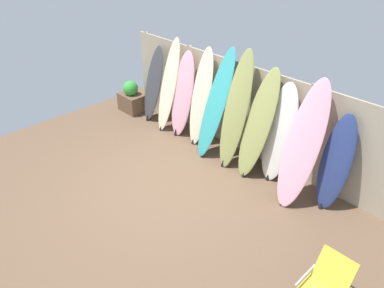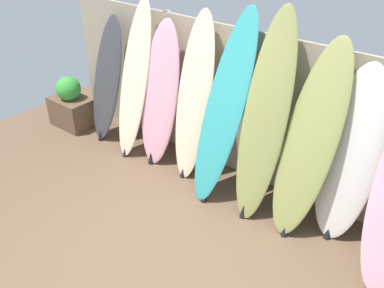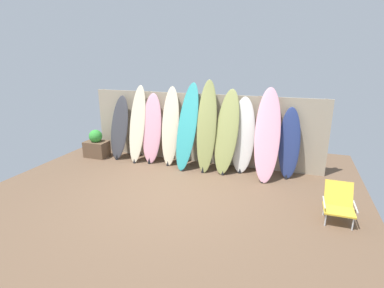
{
  "view_description": "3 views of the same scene",
  "coord_description": "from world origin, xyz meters",
  "px_view_note": "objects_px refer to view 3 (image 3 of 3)",
  "views": [
    {
      "loc": [
        4.08,
        -3.25,
        4.12
      ],
      "look_at": [
        0.29,
        0.43,
        0.87
      ],
      "focal_mm": 35.0,
      "sensor_mm": 36.0,
      "label": 1
    },
    {
      "loc": [
        2.07,
        -1.88,
        3.1
      ],
      "look_at": [
        -0.22,
        0.99,
        0.87
      ],
      "focal_mm": 40.0,
      "sensor_mm": 36.0,
      "label": 2
    },
    {
      "loc": [
        2.22,
        -5.17,
        2.74
      ],
      "look_at": [
        0.28,
        0.47,
        0.95
      ],
      "focal_mm": 28.0,
      "sensor_mm": 36.0,
      "label": 3
    }
  ],
  "objects_px": {
    "surfboard_charcoal_0": "(119,128)",
    "beach_chair": "(339,202)",
    "surfboard_cream_1": "(137,125)",
    "surfboard_olive_5": "(207,127)",
    "surfboard_white_7": "(243,136)",
    "surfboard_pink_2": "(152,129)",
    "planter_box": "(96,145)",
    "surfboard_cream_3": "(170,127)",
    "surfboard_teal_4": "(187,127)",
    "surfboard_olive_6": "(227,132)",
    "surfboard_navy_9": "(289,143)",
    "surfboard_pink_8": "(267,135)"
  },
  "relations": [
    {
      "from": "surfboard_olive_5",
      "to": "beach_chair",
      "type": "distance_m",
      "value": 3.3
    },
    {
      "from": "surfboard_white_7",
      "to": "beach_chair",
      "type": "height_order",
      "value": "surfboard_white_7"
    },
    {
      "from": "surfboard_olive_6",
      "to": "surfboard_navy_9",
      "type": "height_order",
      "value": "surfboard_olive_6"
    },
    {
      "from": "surfboard_teal_4",
      "to": "surfboard_white_7",
      "type": "relative_size",
      "value": 1.16
    },
    {
      "from": "surfboard_charcoal_0",
      "to": "surfboard_olive_6",
      "type": "xyz_separation_m",
      "value": [
        2.96,
        -0.04,
        0.14
      ]
    },
    {
      "from": "surfboard_cream_3",
      "to": "surfboard_navy_9",
      "type": "distance_m",
      "value": 2.91
    },
    {
      "from": "surfboard_cream_1",
      "to": "surfboard_olive_6",
      "type": "distance_m",
      "value": 2.39
    },
    {
      "from": "surfboard_navy_9",
      "to": "planter_box",
      "type": "height_order",
      "value": "surfboard_navy_9"
    },
    {
      "from": "surfboard_cream_1",
      "to": "surfboard_olive_5",
      "type": "xyz_separation_m",
      "value": [
        1.9,
        -0.04,
        0.09
      ]
    },
    {
      "from": "surfboard_teal_4",
      "to": "surfboard_olive_5",
      "type": "distance_m",
      "value": 0.5
    },
    {
      "from": "surfboard_cream_1",
      "to": "surfboard_cream_3",
      "type": "height_order",
      "value": "surfboard_cream_1"
    },
    {
      "from": "surfboard_charcoal_0",
      "to": "surfboard_teal_4",
      "type": "bearing_deg",
      "value": -1.98
    },
    {
      "from": "surfboard_cream_1",
      "to": "surfboard_olive_6",
      "type": "relative_size",
      "value": 1.0
    },
    {
      "from": "surfboard_navy_9",
      "to": "planter_box",
      "type": "xyz_separation_m",
      "value": [
        -5.06,
        -0.26,
        -0.48
      ]
    },
    {
      "from": "surfboard_cream_1",
      "to": "surfboard_navy_9",
      "type": "xyz_separation_m",
      "value": [
        3.81,
        0.13,
        -0.18
      ]
    },
    {
      "from": "surfboard_teal_4",
      "to": "surfboard_pink_8",
      "type": "bearing_deg",
      "value": -2.05
    },
    {
      "from": "surfboard_charcoal_0",
      "to": "surfboard_olive_5",
      "type": "bearing_deg",
      "value": -1.68
    },
    {
      "from": "surfboard_olive_5",
      "to": "surfboard_olive_6",
      "type": "distance_m",
      "value": 0.5
    },
    {
      "from": "surfboard_teal_4",
      "to": "surfboard_navy_9",
      "type": "distance_m",
      "value": 2.43
    },
    {
      "from": "surfboard_cream_1",
      "to": "surfboard_white_7",
      "type": "height_order",
      "value": "surfboard_cream_1"
    },
    {
      "from": "surfboard_teal_4",
      "to": "surfboard_olive_6",
      "type": "relative_size",
      "value": 1.06
    },
    {
      "from": "surfboard_pink_2",
      "to": "beach_chair",
      "type": "height_order",
      "value": "surfboard_pink_2"
    },
    {
      "from": "surfboard_charcoal_0",
      "to": "surfboard_teal_4",
      "type": "height_order",
      "value": "surfboard_teal_4"
    },
    {
      "from": "surfboard_charcoal_0",
      "to": "surfboard_olive_5",
      "type": "xyz_separation_m",
      "value": [
        2.47,
        -0.07,
        0.24
      ]
    },
    {
      "from": "beach_chair",
      "to": "surfboard_navy_9",
      "type": "bearing_deg",
      "value": 133.65
    },
    {
      "from": "beach_chair",
      "to": "surfboard_olive_6",
      "type": "bearing_deg",
      "value": 161.73
    },
    {
      "from": "surfboard_cream_3",
      "to": "surfboard_olive_6",
      "type": "bearing_deg",
      "value": -2.77
    },
    {
      "from": "surfboard_white_7",
      "to": "surfboard_pink_8",
      "type": "xyz_separation_m",
      "value": [
        0.58,
        -0.23,
        0.12
      ]
    },
    {
      "from": "surfboard_teal_4",
      "to": "beach_chair",
      "type": "bearing_deg",
      "value": -25.15
    },
    {
      "from": "surfboard_cream_1",
      "to": "surfboard_navy_9",
      "type": "relative_size",
      "value": 1.23
    },
    {
      "from": "surfboard_pink_2",
      "to": "planter_box",
      "type": "bearing_deg",
      "value": -173.85
    },
    {
      "from": "surfboard_olive_5",
      "to": "surfboard_white_7",
      "type": "distance_m",
      "value": 0.88
    },
    {
      "from": "surfboard_pink_2",
      "to": "surfboard_cream_1",
      "type": "bearing_deg",
      "value": -173.78
    },
    {
      "from": "surfboard_pink_2",
      "to": "surfboard_olive_5",
      "type": "xyz_separation_m",
      "value": [
        1.51,
        -0.08,
        0.19
      ]
    },
    {
      "from": "planter_box",
      "to": "surfboard_charcoal_0",
      "type": "bearing_deg",
      "value": 14.34
    },
    {
      "from": "surfboard_pink_2",
      "to": "beach_chair",
      "type": "xyz_separation_m",
      "value": [
        4.32,
        -1.63,
        -0.57
      ]
    },
    {
      "from": "surfboard_white_7",
      "to": "surfboard_cream_3",
      "type": "bearing_deg",
      "value": -178.26
    },
    {
      "from": "surfboard_olive_5",
      "to": "beach_chair",
      "type": "xyz_separation_m",
      "value": [
        2.82,
        -1.55,
        -0.76
      ]
    },
    {
      "from": "surfboard_pink_2",
      "to": "surfboard_cream_3",
      "type": "distance_m",
      "value": 0.52
    },
    {
      "from": "beach_chair",
      "to": "surfboard_cream_3",
      "type": "bearing_deg",
      "value": 172.46
    },
    {
      "from": "surfboard_olive_6",
      "to": "surfboard_white_7",
      "type": "relative_size",
      "value": 1.1
    },
    {
      "from": "surfboard_olive_6",
      "to": "surfboard_pink_8",
      "type": "height_order",
      "value": "surfboard_pink_8"
    },
    {
      "from": "surfboard_cream_1",
      "to": "surfboard_pink_2",
      "type": "height_order",
      "value": "surfboard_cream_1"
    },
    {
      "from": "surfboard_charcoal_0",
      "to": "surfboard_cream_3",
      "type": "xyz_separation_m",
      "value": [
        1.48,
        0.03,
        0.13
      ]
    },
    {
      "from": "surfboard_cream_1",
      "to": "surfboard_white_7",
      "type": "xyz_separation_m",
      "value": [
        2.75,
        0.12,
        -0.09
      ]
    },
    {
      "from": "surfboard_charcoal_0",
      "to": "surfboard_pink_8",
      "type": "xyz_separation_m",
      "value": [
        3.91,
        -0.14,
        0.17
      ]
    },
    {
      "from": "surfboard_charcoal_0",
      "to": "beach_chair",
      "type": "bearing_deg",
      "value": -17.07
    },
    {
      "from": "surfboard_pink_2",
      "to": "surfboard_navy_9",
      "type": "distance_m",
      "value": 3.43
    },
    {
      "from": "surfboard_olive_6",
      "to": "planter_box",
      "type": "relative_size",
      "value": 2.58
    },
    {
      "from": "surfboard_olive_5",
      "to": "surfboard_pink_8",
      "type": "height_order",
      "value": "surfboard_olive_5"
    }
  ]
}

